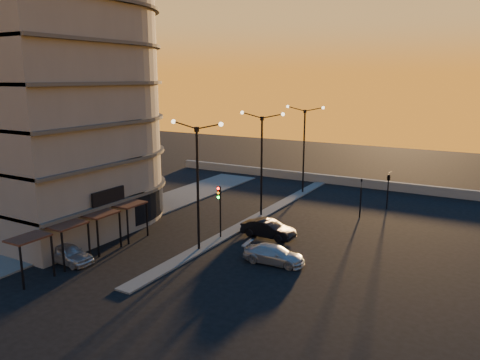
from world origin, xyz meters
name	(u,v)px	position (x,y,z in m)	size (l,w,h in m)	color
ground	(199,250)	(0.00, 0.00, 0.00)	(120.00, 120.00, 0.00)	black
sidewalk_west	(129,215)	(-10.50, 4.00, 0.06)	(5.00, 40.00, 0.12)	#4F4F4C
median	(261,215)	(0.00, 10.00, 0.06)	(1.20, 36.00, 0.12)	#4F4F4C
parapet	(338,180)	(2.00, 26.00, 0.50)	(44.00, 0.50, 1.00)	slate
building	(57,84)	(-14.00, 0.03, 11.91)	(14.35, 17.08, 25.00)	slate
streetlamp_near	(198,176)	(0.00, 0.00, 5.59)	(4.32, 0.32, 9.51)	black
streetlamp_mid	(262,156)	(0.00, 10.00, 5.59)	(4.32, 0.32, 9.51)	black
streetlamp_far	(304,142)	(0.00, 20.00, 5.59)	(4.32, 0.32, 9.51)	black
traffic_light_main	(219,203)	(0.00, 2.87, 2.89)	(0.28, 0.44, 4.25)	black
signal_east_a	(361,197)	(8.00, 14.00, 1.93)	(0.13, 0.16, 3.60)	black
signal_east_b	(389,178)	(9.50, 18.00, 3.10)	(0.42, 1.99, 3.60)	black
car_hatchback	(68,253)	(-6.44, -6.41, 0.67)	(1.59, 3.95, 1.35)	silver
car_sedan	(268,229)	(3.18, 5.03, 0.71)	(1.51, 4.33, 1.43)	black
car_wagon	(274,254)	(5.84, 0.52, 0.62)	(1.74, 4.27, 1.24)	#A6AAAD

